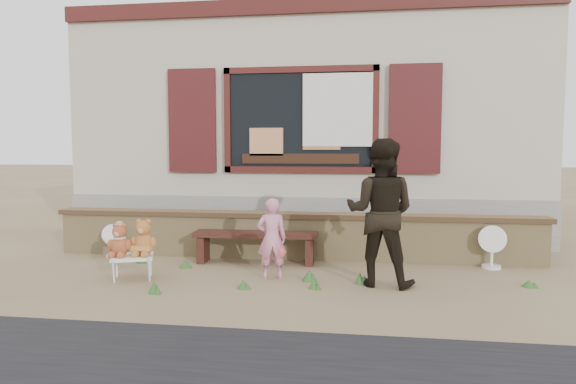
% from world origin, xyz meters
% --- Properties ---
extents(ground, '(80.00, 80.00, 0.00)m').
position_xyz_m(ground, '(0.00, 0.00, 0.00)').
color(ground, brown).
rests_on(ground, ground).
extents(shopfront, '(8.04, 5.13, 4.00)m').
position_xyz_m(shopfront, '(0.00, 4.49, 2.00)').
color(shopfront, gray).
rests_on(shopfront, ground).
extents(brick_wall, '(7.10, 0.36, 0.67)m').
position_xyz_m(brick_wall, '(0.00, 1.00, 0.34)').
color(brick_wall, tan).
rests_on(brick_wall, ground).
extents(bench, '(1.73, 0.42, 0.44)m').
position_xyz_m(bench, '(-0.45, 0.58, 0.32)').
color(bench, black).
rests_on(bench, ground).
extents(folding_chair, '(0.60, 0.57, 0.30)m').
position_xyz_m(folding_chair, '(-1.76, -0.49, 0.27)').
color(folding_chair, white).
rests_on(folding_chair, ground).
extents(teddy_bear_left, '(0.37, 0.35, 0.41)m').
position_xyz_m(teddy_bear_left, '(-1.89, -0.54, 0.50)').
color(teddy_bear_left, brown).
rests_on(teddy_bear_left, folding_chair).
extents(teddy_bear_right, '(0.41, 0.39, 0.45)m').
position_xyz_m(teddy_bear_right, '(-1.63, -0.44, 0.52)').
color(teddy_bear_right, '#945629').
rests_on(teddy_bear_right, folding_chair).
extents(child, '(0.41, 0.32, 0.99)m').
position_xyz_m(child, '(-0.08, -0.20, 0.50)').
color(child, pink).
rests_on(child, ground).
extents(adult, '(0.95, 0.80, 1.71)m').
position_xyz_m(adult, '(1.22, -0.30, 0.85)').
color(adult, black).
rests_on(adult, ground).
extents(fan_left, '(0.32, 0.21, 0.49)m').
position_xyz_m(fan_left, '(-2.61, 0.69, 0.25)').
color(fan_left, white).
rests_on(fan_left, ground).
extents(fan_right, '(0.37, 0.25, 0.58)m').
position_xyz_m(fan_right, '(2.72, 0.74, 0.29)').
color(fan_right, white).
rests_on(fan_right, ground).
extents(grass_tufts, '(5.13, 1.55, 0.14)m').
position_xyz_m(grass_tufts, '(-0.05, -0.30, 0.06)').
color(grass_tufts, '#305A24').
rests_on(grass_tufts, ground).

